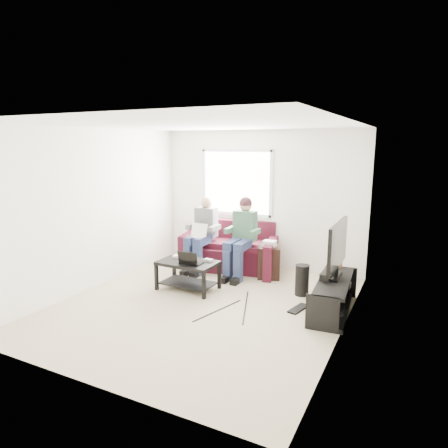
{
  "coord_description": "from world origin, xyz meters",
  "views": [
    {
      "loc": [
        2.77,
        -4.84,
        2.34
      ],
      "look_at": [
        0.05,
        0.6,
        1.12
      ],
      "focal_mm": 32.0,
      "sensor_mm": 36.0,
      "label": 1
    }
  ],
  "objects_px": {
    "subwoofer": "(302,280)",
    "end_table": "(269,261)",
    "tv": "(337,247)",
    "coffee_table": "(188,269)",
    "tv_stand": "(333,297)",
    "sofa": "(229,251)"
  },
  "relations": [
    {
      "from": "tv",
      "to": "subwoofer",
      "type": "xyz_separation_m",
      "value": [
        -0.57,
        0.32,
        -0.68
      ]
    },
    {
      "from": "tv",
      "to": "end_table",
      "type": "distance_m",
      "value": 1.72
    },
    {
      "from": "tv_stand",
      "to": "end_table",
      "type": "bearing_deg",
      "value": 143.35
    },
    {
      "from": "sofa",
      "to": "tv",
      "type": "height_order",
      "value": "tv"
    },
    {
      "from": "tv_stand",
      "to": "end_table",
      "type": "xyz_separation_m",
      "value": [
        -1.33,
        0.99,
        0.09
      ]
    },
    {
      "from": "coffee_table",
      "to": "end_table",
      "type": "bearing_deg",
      "value": 49.56
    },
    {
      "from": "tv_stand",
      "to": "subwoofer",
      "type": "height_order",
      "value": "subwoofer"
    },
    {
      "from": "coffee_table",
      "to": "tv_stand",
      "type": "distance_m",
      "value": 2.32
    },
    {
      "from": "subwoofer",
      "to": "end_table",
      "type": "relative_size",
      "value": 0.73
    },
    {
      "from": "sofa",
      "to": "coffee_table",
      "type": "height_order",
      "value": "sofa"
    },
    {
      "from": "sofa",
      "to": "subwoofer",
      "type": "distance_m",
      "value": 1.83
    },
    {
      "from": "sofa",
      "to": "tv",
      "type": "relative_size",
      "value": 1.87
    },
    {
      "from": "sofa",
      "to": "subwoofer",
      "type": "xyz_separation_m",
      "value": [
        1.65,
        -0.79,
        -0.08
      ]
    },
    {
      "from": "sofa",
      "to": "subwoofer",
      "type": "bearing_deg",
      "value": -25.54
    },
    {
      "from": "end_table",
      "to": "coffee_table",
      "type": "bearing_deg",
      "value": -130.44
    },
    {
      "from": "coffee_table",
      "to": "tv_stand",
      "type": "height_order",
      "value": "coffee_table"
    },
    {
      "from": "subwoofer",
      "to": "end_table",
      "type": "bearing_deg",
      "value": 143.04
    },
    {
      "from": "sofa",
      "to": "end_table",
      "type": "height_order",
      "value": "sofa"
    },
    {
      "from": "tv_stand",
      "to": "tv",
      "type": "height_order",
      "value": "tv"
    },
    {
      "from": "coffee_table",
      "to": "subwoofer",
      "type": "distance_m",
      "value": 1.83
    },
    {
      "from": "coffee_table",
      "to": "end_table",
      "type": "distance_m",
      "value": 1.51
    },
    {
      "from": "sofa",
      "to": "subwoofer",
      "type": "height_order",
      "value": "sofa"
    }
  ]
}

